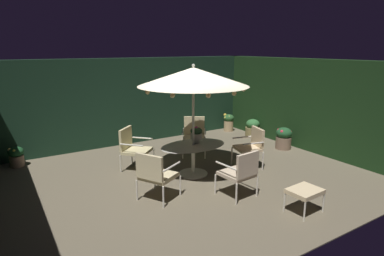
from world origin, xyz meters
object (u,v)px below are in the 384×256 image
at_px(patio_chair_north, 194,133).
at_px(patio_chair_south, 251,144).
at_px(patio_chair_east, 155,173).
at_px(patio_chair_southeast, 240,171).
at_px(ottoman_footrest, 305,192).
at_px(patio_chair_northeast, 133,146).
at_px(potted_plant_right_near, 284,138).
at_px(patio_umbrella, 193,77).
at_px(potted_plant_left_near, 16,156).
at_px(potted_plant_right_far, 229,122).
at_px(centerpiece_planter, 196,134).
at_px(patio_dining_table, 193,152).
at_px(potted_plant_back_right, 253,128).

distance_m(patio_chair_north, patio_chair_south, 1.73).
relative_size(patio_chair_east, patio_chair_southeast, 1.01).
bearing_deg(patio_chair_east, ottoman_footrest, -41.86).
distance_m(patio_chair_northeast, ottoman_footrest, 4.07).
bearing_deg(ottoman_footrest, patio_chair_southeast, 118.78).
bearing_deg(patio_chair_northeast, potted_plant_right_near, -10.74).
bearing_deg(patio_chair_south, patio_umbrella, 166.27).
xyz_separation_m(patio_chair_south, potted_plant_left_near, (-4.91, 3.12, -0.31)).
height_order(patio_chair_south, potted_plant_right_near, patio_chair_south).
bearing_deg(patio_chair_south, potted_plant_right_far, 60.32).
bearing_deg(potted_plant_left_near, patio_chair_north, -19.39).
relative_size(patio_umbrella, patio_chair_south, 2.58).
height_order(centerpiece_planter, patio_chair_north, centerpiece_planter).
bearing_deg(patio_chair_east, centerpiece_planter, 29.76).
height_order(patio_dining_table, patio_chair_southeast, patio_chair_southeast).
height_order(patio_chair_northeast, potted_plant_left_near, patio_chair_northeast).
bearing_deg(ottoman_footrest, patio_chair_east, 138.14).
relative_size(potted_plant_back_right, potted_plant_left_near, 1.11).
xyz_separation_m(patio_umbrella, patio_chair_northeast, (-1.04, 1.10, -1.69)).
relative_size(patio_dining_table, patio_chair_northeast, 1.56).
relative_size(patio_chair_south, potted_plant_back_right, 1.74).
relative_size(potted_plant_back_right, potted_plant_right_far, 0.93).
bearing_deg(patio_chair_east, patio_chair_northeast, 81.29).
relative_size(centerpiece_planter, patio_chair_north, 0.38).
height_order(patio_chair_southeast, potted_plant_right_near, patio_chair_southeast).
xyz_separation_m(patio_dining_table, patio_umbrella, (-0.00, -0.00, 1.73)).
xyz_separation_m(potted_plant_left_near, potted_plant_right_far, (6.69, 0.01, 0.06)).
bearing_deg(ottoman_footrest, potted_plant_back_right, 57.71).
height_order(centerpiece_planter, ottoman_footrest, centerpiece_planter).
bearing_deg(potted_plant_back_right, patio_chair_north, -168.19).
xyz_separation_m(patio_dining_table, patio_chair_southeast, (0.15, -1.50, 0.01)).
xyz_separation_m(ottoman_footrest, potted_plant_left_near, (-4.19, 5.33, -0.11)).
xyz_separation_m(centerpiece_planter, patio_chair_south, (1.30, -0.47, -0.35)).
relative_size(patio_chair_southeast, potted_plant_left_near, 1.89).
relative_size(patio_dining_table, potted_plant_back_right, 2.80).
bearing_deg(potted_plant_right_near, ottoman_footrest, -132.05).
distance_m(centerpiece_planter, patio_chair_east, 1.74).
height_order(patio_umbrella, potted_plant_right_near, patio_umbrella).
bearing_deg(potted_plant_right_near, patio_chair_east, -167.77).
height_order(centerpiece_planter, potted_plant_right_far, centerpiece_planter).
distance_m(centerpiece_planter, patio_chair_southeast, 1.66).
relative_size(ottoman_footrest, potted_plant_right_far, 0.99).
height_order(patio_chair_north, potted_plant_right_near, patio_chair_north).
distance_m(patio_dining_table, patio_chair_northeast, 1.51).
bearing_deg(centerpiece_planter, patio_chair_northeast, 140.80).
xyz_separation_m(patio_chair_north, patio_chair_south, (0.63, -1.62, -0.00)).
height_order(patio_dining_table, potted_plant_left_near, patio_dining_table).
distance_m(centerpiece_planter, patio_chair_north, 1.37).
distance_m(potted_plant_left_near, potted_plant_right_near, 7.19).
height_order(patio_chair_north, potted_plant_left_near, patio_chair_north).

